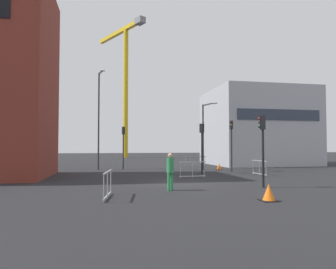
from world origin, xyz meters
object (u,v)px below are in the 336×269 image
(traffic_light_verge, at_px, (202,140))
(traffic_light_near, at_px, (231,138))
(pedestrian_walking, at_px, (170,169))
(construction_crane, at_px, (125,72))
(traffic_cone_striped, at_px, (219,167))
(traffic_light_crosswalk, at_px, (123,141))
(traffic_light_median, at_px, (263,139))
(streetlamp_short, at_px, (205,129))
(traffic_cone_by_barrier, at_px, (269,193))
(streetlamp_tall, at_px, (99,113))

(traffic_light_verge, xyz_separation_m, traffic_light_near, (2.84, 1.01, 0.22))
(traffic_light_verge, relative_size, pedestrian_walking, 2.16)
(construction_crane, distance_m, traffic_cone_striped, 35.89)
(traffic_light_verge, xyz_separation_m, traffic_light_crosswalk, (-5.72, 5.80, 0.03))
(traffic_light_verge, relative_size, traffic_light_crosswalk, 0.99)
(traffic_light_median, relative_size, traffic_cone_striped, 6.17)
(streetlamp_short, bearing_deg, traffic_cone_by_barrier, -98.54)
(construction_crane, bearing_deg, traffic_light_crosswalk, -93.20)
(traffic_light_verge, xyz_separation_m, traffic_cone_striped, (2.66, 3.47, -2.31))
(traffic_light_median, xyz_separation_m, traffic_cone_striped, (1.98, 11.81, -2.20))
(traffic_cone_striped, bearing_deg, streetlamp_short, -166.70)
(streetlamp_tall, bearing_deg, traffic_light_crosswalk, 7.24)
(traffic_cone_by_barrier, bearing_deg, traffic_light_near, 73.50)
(traffic_light_crosswalk, relative_size, pedestrian_walking, 2.19)
(traffic_light_near, bearing_deg, traffic_light_median, -103.01)
(streetlamp_tall, distance_m, pedestrian_walking, 15.01)
(traffic_light_verge, relative_size, traffic_cone_striped, 6.47)
(traffic_light_near, xyz_separation_m, traffic_cone_striped, (-0.17, 2.47, -2.54))
(traffic_light_median, height_order, traffic_light_near, traffic_light_near)
(construction_crane, height_order, traffic_light_crosswalk, construction_crane)
(traffic_light_crosswalk, distance_m, traffic_light_near, 9.81)
(streetlamp_tall, xyz_separation_m, traffic_light_near, (10.74, -4.52, -2.23))
(traffic_light_crosswalk, xyz_separation_m, traffic_light_near, (8.56, -4.79, 0.19))
(streetlamp_tall, distance_m, streetlamp_short, 9.59)
(traffic_cone_by_barrier, bearing_deg, streetlamp_short, 81.46)
(streetlamp_tall, xyz_separation_m, traffic_light_verge, (7.90, -5.52, -2.46))
(traffic_light_crosswalk, distance_m, traffic_cone_striped, 9.01)
(traffic_light_verge, bearing_deg, streetlamp_short, 68.03)
(construction_crane, distance_m, traffic_cone_by_barrier, 49.63)
(construction_crane, bearing_deg, traffic_cone_striped, -77.95)
(traffic_light_median, bearing_deg, streetlamp_tall, 121.78)
(construction_crane, relative_size, traffic_light_crosswalk, 6.34)
(traffic_light_median, distance_m, traffic_cone_striped, 12.17)
(traffic_cone_by_barrier, xyz_separation_m, traffic_cone_striped, (3.66, 15.41, -0.03))
(streetlamp_short, bearing_deg, pedestrian_walking, -115.12)
(streetlamp_short, distance_m, traffic_cone_striped, 3.62)
(traffic_cone_striped, bearing_deg, traffic_cone_by_barrier, -103.35)
(pedestrian_walking, distance_m, traffic_cone_striped, 13.76)
(traffic_light_near, relative_size, traffic_cone_by_barrier, 6.42)
(traffic_light_crosswalk, bearing_deg, construction_crane, 86.80)
(streetlamp_short, bearing_deg, traffic_cone_striped, 13.30)
(traffic_light_verge, height_order, traffic_light_median, traffic_light_verge)
(traffic_light_crosswalk, bearing_deg, traffic_light_near, -29.26)
(construction_crane, relative_size, traffic_light_verge, 6.43)
(streetlamp_short, height_order, traffic_light_near, streetlamp_short)
(streetlamp_tall, bearing_deg, traffic_light_near, -22.81)
(construction_crane, distance_m, traffic_light_verge, 37.74)
(pedestrian_walking, bearing_deg, traffic_light_median, 1.35)
(traffic_light_median, bearing_deg, traffic_light_crosswalk, 114.37)
(streetlamp_tall, xyz_separation_m, traffic_light_crosswalk, (2.18, 0.28, -2.42))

